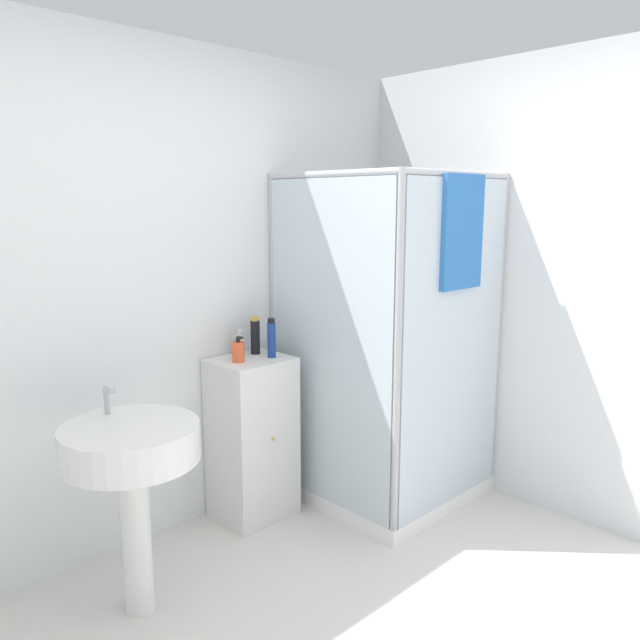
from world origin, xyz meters
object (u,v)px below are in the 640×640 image
(shampoo_bottle_tall_black, at_px, (255,336))
(sink, at_px, (132,460))
(lotion_bottle_white, at_px, (240,345))
(shampoo_bottle_blue, at_px, (271,338))
(soap_dispenser, at_px, (238,351))

(shampoo_bottle_tall_black, bearing_deg, sink, -158.20)
(shampoo_bottle_tall_black, height_order, lotion_bottle_white, shampoo_bottle_tall_black)
(sink, bearing_deg, shampoo_bottle_tall_black, 21.80)
(sink, distance_m, shampoo_bottle_blue, 1.05)
(shampoo_bottle_tall_black, distance_m, lotion_bottle_white, 0.10)
(sink, relative_size, shampoo_bottle_tall_black, 4.59)
(shampoo_bottle_blue, height_order, lotion_bottle_white, shampoo_bottle_blue)
(shampoo_bottle_blue, bearing_deg, lotion_bottle_white, 124.36)
(shampoo_bottle_blue, distance_m, lotion_bottle_white, 0.18)
(soap_dispenser, distance_m, shampoo_bottle_tall_black, 0.20)
(sink, relative_size, lotion_bottle_white, 6.46)
(soap_dispenser, bearing_deg, shampoo_bottle_blue, -13.63)
(soap_dispenser, relative_size, shampoo_bottle_blue, 0.65)
(sink, bearing_deg, shampoo_bottle_blue, 14.95)
(soap_dispenser, xyz_separation_m, shampoo_bottle_blue, (0.19, -0.05, 0.05))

